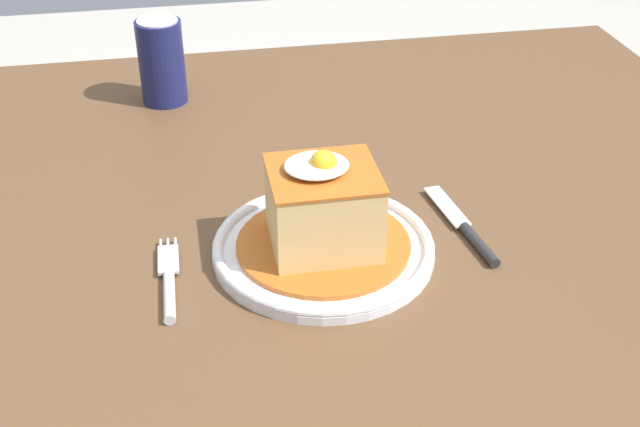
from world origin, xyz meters
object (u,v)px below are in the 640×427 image
at_px(knife, 470,233).
at_px(soda_can, 162,62).
at_px(fork, 169,284).
at_px(main_plate, 323,247).

distance_m(knife, soda_can, 0.54).
xyz_separation_m(fork, knife, (0.33, 0.03, 0.00)).
bearing_deg(knife, soda_can, 127.16).
xyz_separation_m(fork, soda_can, (0.01, 0.46, 0.06)).
height_order(main_plate, knife, main_plate).
relative_size(fork, soda_can, 1.14).
xyz_separation_m(main_plate, knife, (0.17, 0.00, -0.00)).
relative_size(main_plate, fork, 1.70).
bearing_deg(soda_can, main_plate, -69.87).
distance_m(main_plate, knife, 0.17).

